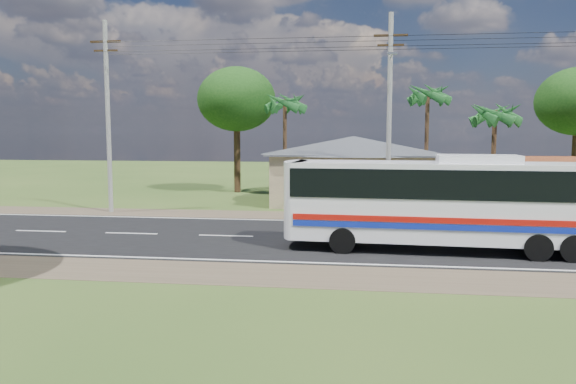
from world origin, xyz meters
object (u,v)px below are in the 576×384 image
object	(u,v)px
motorcycle	(567,216)
person	(539,214)
waiting_shed	(569,167)
coach_bus	(450,196)

from	to	relation	value
motorcycle	person	world-z (taller)	person
motorcycle	person	size ratio (longest dim) A/B	1.12
waiting_shed	motorcycle	xyz separation A→B (m)	(-0.96, -2.96, -2.29)
coach_bus	motorcycle	xyz separation A→B (m)	(7.03, 7.50, -1.76)
motorcycle	waiting_shed	bearing A→B (deg)	-22.44
coach_bus	motorcycle	size ratio (longest dim) A/B	7.54
person	motorcycle	bearing A→B (deg)	-127.76
coach_bus	person	size ratio (longest dim) A/B	8.46
coach_bus	motorcycle	world-z (taller)	coach_bus
person	waiting_shed	bearing A→B (deg)	-110.16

